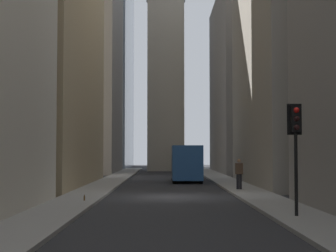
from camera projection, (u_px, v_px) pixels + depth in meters
name	position (u px, v px, depth m)	size (l,w,h in m)	color
ground_plane	(171.00, 197.00, 27.95)	(135.00, 135.00, 0.00)	#262628
sidewalk_right	(85.00, 195.00, 27.92)	(90.00, 2.20, 0.14)	gray
sidewalk_left	(255.00, 195.00, 27.98)	(90.00, 2.20, 0.14)	gray
building_left_far	(260.00, 85.00, 60.15)	(18.52, 10.00, 20.04)	gray
building_right_far	(75.00, 45.00, 60.30)	(13.91, 10.50, 29.08)	gray
church_spire	(166.00, 31.00, 67.19)	(4.98, 4.98, 33.93)	#A8A091
delivery_truck	(186.00, 163.00, 41.68)	(6.46, 2.25, 2.84)	#285699
hatchback_grey	(183.00, 170.00, 49.88)	(4.30, 1.78, 1.42)	slate
traffic_light_foreground	(296.00, 133.00, 18.53)	(0.43, 0.52, 3.93)	black
pedestrian	(239.00, 172.00, 31.55)	(0.26, 0.44, 1.81)	black
discarded_bottle	(84.00, 198.00, 24.13)	(0.07, 0.07, 0.27)	brown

